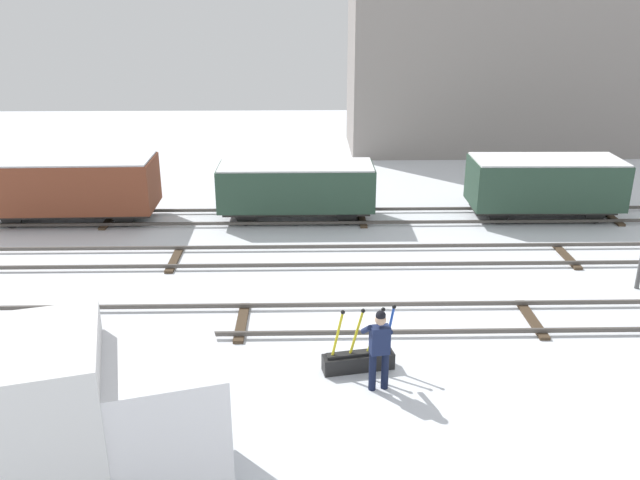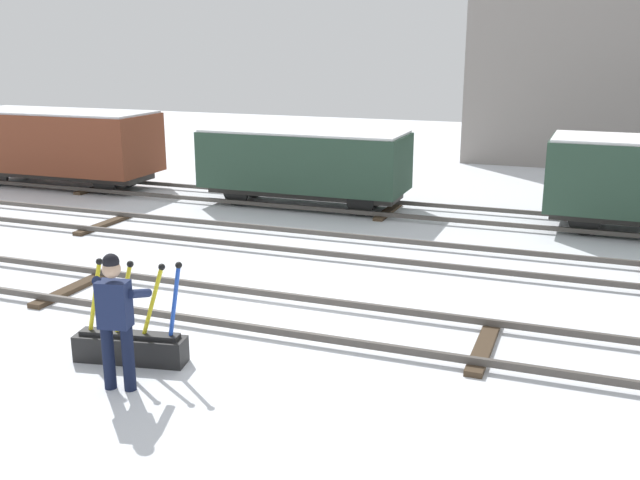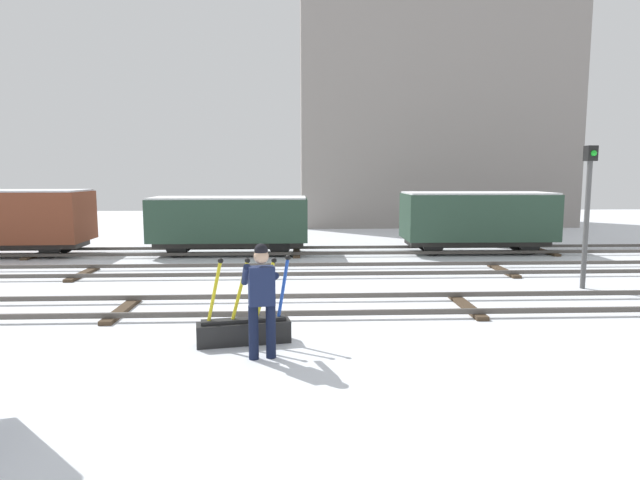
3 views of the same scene
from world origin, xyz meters
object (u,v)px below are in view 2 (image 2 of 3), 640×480
object	(u,v)px
rail_worker	(116,313)
freight_car_far_end	(60,143)
freight_car_back_track	(304,162)
switch_lever_frame	(131,344)

from	to	relation	value
rail_worker	freight_car_far_end	xyz separation A→B (m)	(-9.50, 10.46, 0.31)
rail_worker	freight_car_back_track	size ratio (longest dim) A/B	0.33
switch_lever_frame	rail_worker	size ratio (longest dim) A/B	0.89
freight_car_back_track	freight_car_far_end	bearing A→B (deg)	-179.75
switch_lever_frame	freight_car_back_track	world-z (taller)	freight_car_back_track
rail_worker	freight_car_back_track	world-z (taller)	freight_car_back_track
freight_car_back_track	switch_lever_frame	bearing A→B (deg)	-81.45
freight_car_far_end	freight_car_back_track	bearing A→B (deg)	-0.94
switch_lever_frame	freight_car_back_track	bearing A→B (deg)	87.58
rail_worker	freight_car_far_end	size ratio (longest dim) A/B	0.30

